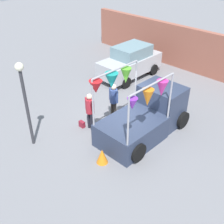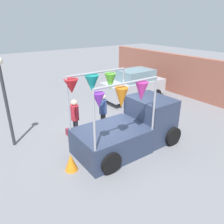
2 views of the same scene
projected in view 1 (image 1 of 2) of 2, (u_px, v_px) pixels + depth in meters
The scene contains 9 objects.
ground_plane at pixel (122, 128), 12.40m from camera, with size 60.00×60.00×0.00m, color slate.
vendor_truck at pixel (147, 114), 11.76m from camera, with size 2.36×4.12×2.98m.
parked_car at pixel (130, 62), 16.43m from camera, with size 1.88×4.00×1.88m.
person_customer at pixel (90, 108), 11.84m from camera, with size 0.53×0.34×1.71m.
person_vendor at pixel (114, 98), 12.54m from camera, with size 0.53×0.34×1.73m.
handbag at pixel (82, 124), 12.41m from camera, with size 0.28×0.16×0.28m, color maroon.
street_lamp at pixel (24, 93), 10.26m from camera, with size 0.32×0.32×3.52m.
brick_boundary_wall at pixel (211, 55), 16.29m from camera, with size 18.00×0.36×2.60m, color #9E5947.
folded_kite_bundle_tangerine at pixel (102, 156), 10.39m from camera, with size 0.44×0.44×0.60m, color orange.
Camera 1 is at (6.75, -7.52, 7.23)m, focal length 45.00 mm.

